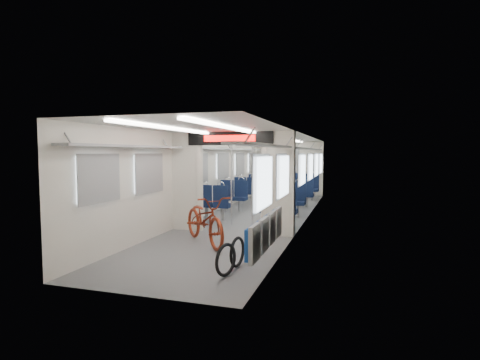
{
  "coord_description": "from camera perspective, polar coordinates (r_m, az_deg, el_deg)",
  "views": [
    {
      "loc": [
        2.66,
        -10.08,
        1.83
      ],
      "look_at": [
        0.07,
        -1.52,
        1.18
      ],
      "focal_mm": 28.0,
      "sensor_mm": 36.0,
      "label": 1
    }
  ],
  "objects": [
    {
      "name": "bike_hoop_c",
      "position": [
        6.87,
        1.49,
        -9.59
      ],
      "size": [
        0.18,
        0.44,
        0.44
      ],
      "primitive_type": "torus",
      "rotation": [
        1.57,
        0.0,
        1.88
      ],
      "color": "black",
      "rests_on": "ground"
    },
    {
      "name": "stanchion_near_left",
      "position": [
        9.41,
        -1.31,
        0.04
      ],
      "size": [
        0.04,
        0.04,
        2.3
      ],
      "primitive_type": "cylinder",
      "color": "silver",
      "rests_on": "ground"
    },
    {
      "name": "stanchion_far_right",
      "position": [
        12.31,
        5.98,
        1.0
      ],
      "size": [
        0.04,
        0.04,
        2.3
      ],
      "primitive_type": "cylinder",
      "color": "silver",
      "rests_on": "ground"
    },
    {
      "name": "bike_hoop_a",
      "position": [
        5.66,
        -2.17,
        -12.29
      ],
      "size": [
        0.19,
        0.5,
        0.5
      ],
      "primitive_type": "torus",
      "rotation": [
        1.57,
        0.0,
        1.28
      ],
      "color": "black",
      "rests_on": "ground"
    },
    {
      "name": "seat_bay_near_right",
      "position": [
        10.03,
        6.82,
        -3.28
      ],
      "size": [
        0.89,
        1.99,
        1.07
      ],
      "color": "black",
      "rests_on": "ground"
    },
    {
      "name": "seat_bay_far_right",
      "position": [
        13.73,
        9.57,
        -1.14
      ],
      "size": [
        0.95,
        2.27,
        1.16
      ],
      "color": "black",
      "rests_on": "ground"
    },
    {
      "name": "carriage",
      "position": [
        10.18,
        1.7,
        2.33
      ],
      "size": [
        12.0,
        12.02,
        2.31
      ],
      "color": "#515456",
      "rests_on": "ground"
    },
    {
      "name": "seat_bay_near_left",
      "position": [
        10.96,
        -2.42,
        -2.63
      ],
      "size": [
        0.89,
        1.98,
        1.07
      ],
      "color": "black",
      "rests_on": "ground"
    },
    {
      "name": "seat_bay_far_left",
      "position": [
        14.14,
        2.06,
        -1.09
      ],
      "size": [
        0.89,
        1.98,
        1.07
      ],
      "color": "black",
      "rests_on": "ground"
    },
    {
      "name": "stanchion_far_left",
      "position": [
        12.5,
        3.42,
        1.06
      ],
      "size": [
        0.04,
        0.04,
        2.3
      ],
      "primitive_type": "cylinder",
      "color": "silver",
      "rests_on": "ground"
    },
    {
      "name": "bicycle",
      "position": [
        7.58,
        -5.4,
        -5.98
      ],
      "size": [
        1.77,
        1.82,
        0.99
      ],
      "primitive_type": "imported",
      "rotation": [
        0.0,
        0.0,
        0.76
      ],
      "color": "maroon",
      "rests_on": "ground"
    },
    {
      "name": "flip_bench",
      "position": [
        6.03,
        4.01,
        -7.79
      ],
      "size": [
        0.12,
        2.11,
        0.52
      ],
      "color": "gray",
      "rests_on": "carriage"
    },
    {
      "name": "stanchion_near_right",
      "position": [
        8.96,
        1.92,
        -0.17
      ],
      "size": [
        0.04,
        0.04,
        2.3
      ],
      "primitive_type": "cylinder",
      "color": "silver",
      "rests_on": "ground"
    },
    {
      "name": "bike_hoop_b",
      "position": [
        6.08,
        -0.42,
        -11.13
      ],
      "size": [
        0.12,
        0.5,
        0.5
      ],
      "primitive_type": "torus",
      "rotation": [
        1.57,
        0.0,
        1.42
      ],
      "color": "black",
      "rests_on": "ground"
    }
  ]
}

